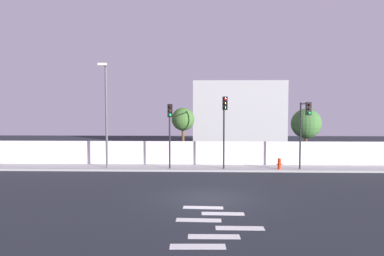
{
  "coord_description": "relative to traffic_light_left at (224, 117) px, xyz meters",
  "views": [
    {
      "loc": [
        -0.38,
        -16.16,
        4.37
      ],
      "look_at": [
        -1.04,
        6.5,
        3.15
      ],
      "focal_mm": 30.91,
      "sensor_mm": 36.0,
      "label": 1
    }
  ],
  "objects": [
    {
      "name": "fire_hydrant",
      "position": [
        3.99,
        0.68,
        -3.31
      ],
      "size": [
        0.44,
        0.26,
        0.8
      ],
      "color": "red",
      "rests_on": "sidewalk"
    },
    {
      "name": "roadside_tree_leftmost",
      "position": [
        -3.09,
        3.78,
        -0.3
      ],
      "size": [
        1.86,
        1.86,
        4.57
      ],
      "color": "brown",
      "rests_on": "ground"
    },
    {
      "name": "roadside_tree_midleft",
      "position": [
        6.81,
        3.78,
        -0.6
      ],
      "size": [
        2.38,
        2.38,
        4.49
      ],
      "color": "brown",
      "rests_on": "ground"
    },
    {
      "name": "low_building_distant",
      "position": [
        2.7,
        16.71,
        -0.05
      ],
      "size": [
        10.49,
        6.0,
        7.67
      ],
      "primitive_type": "cube",
      "color": "#A4A4A4",
      "rests_on": "ground"
    },
    {
      "name": "traffic_light_right",
      "position": [
        -3.81,
        0.1,
        -0.35
      ],
      "size": [
        0.38,
        1.49,
        4.64
      ],
      "color": "black",
      "rests_on": "sidewalk"
    },
    {
      "name": "perimeter_wall",
      "position": [
        -1.21,
        2.71,
        -2.84
      ],
      "size": [
        36.0,
        0.18,
        1.8
      ],
      "primitive_type": "cube",
      "color": "silver",
      "rests_on": "sidewalk"
    },
    {
      "name": "traffic_light_center",
      "position": [
        5.55,
        0.11,
        -0.26
      ],
      "size": [
        0.39,
        1.49,
        4.77
      ],
      "color": "black",
      "rests_on": "sidewalk"
    },
    {
      "name": "traffic_light_left",
      "position": [
        0.0,
        0.0,
        0.0
      ],
      "size": [
        0.35,
        1.74,
        5.13
      ],
      "color": "black",
      "rests_on": "sidewalk"
    },
    {
      "name": "sidewalk",
      "position": [
        -1.21,
        1.42,
        -3.81
      ],
      "size": [
        36.0,
        2.4,
        0.15
      ],
      "primitive_type": "cube",
      "color": "#999999",
      "rests_on": "ground"
    },
    {
      "name": "crosswalk_marking",
      "position": [
        -1.15,
        -10.45,
        -3.88
      ],
      "size": [
        3.35,
        4.75,
        0.01
      ],
      "color": "silver",
      "rests_on": "ground"
    },
    {
      "name": "street_lamp_curbside",
      "position": [
        -8.49,
        0.71,
        0.63
      ],
      "size": [
        0.71,
        2.09,
        7.44
      ],
      "color": "#4C4C51",
      "rests_on": "sidewalk"
    },
    {
      "name": "ground_plane",
      "position": [
        -1.21,
        -6.78,
        -3.89
      ],
      "size": [
        80.0,
        80.0,
        0.0
      ],
      "primitive_type": "plane",
      "color": "#21242B"
    }
  ]
}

